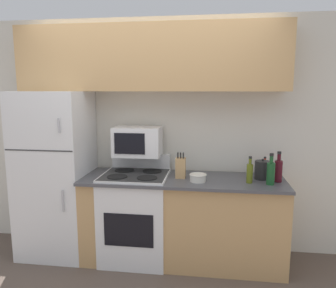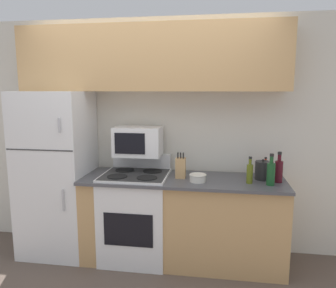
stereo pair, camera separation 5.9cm
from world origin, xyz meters
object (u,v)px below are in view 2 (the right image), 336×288
at_px(microwave, 138,141).
at_px(bottle_olive_oil, 250,173).
at_px(bottle_hot_sauce, 265,169).
at_px(stove, 136,215).
at_px(kettle, 263,170).
at_px(bottle_wine_green, 271,173).
at_px(knife_block, 181,168).
at_px(bottle_wine_red, 279,170).
at_px(bowl, 198,178).
at_px(refrigerator, 57,174).

height_order(microwave, bottle_olive_oil, microwave).
xyz_separation_m(bottle_olive_oil, bottle_hot_sauce, (0.18, 0.30, -0.02)).
distance_m(stove, microwave, 0.78).
bearing_deg(kettle, bottle_wine_green, -75.54).
relative_size(knife_block, bottle_hot_sauce, 1.32).
bearing_deg(kettle, bottle_wine_red, -30.67).
relative_size(knife_block, bowl, 1.55).
xyz_separation_m(bottle_wine_red, bottle_wine_green, (-0.09, -0.11, 0.00)).
height_order(bottle_olive_oil, kettle, bottle_olive_oil).
bearing_deg(bottle_wine_red, microwave, 173.69).
xyz_separation_m(bottle_hot_sauce, kettle, (-0.04, -0.14, 0.01)).
bearing_deg(bottle_olive_oil, microwave, 168.52).
xyz_separation_m(stove, bottle_wine_red, (1.43, -0.01, 0.54)).
relative_size(stove, bottle_olive_oil, 4.16).
height_order(bottle_olive_oil, bottle_wine_green, bottle_wine_green).
bearing_deg(knife_block, kettle, 4.49).
relative_size(refrigerator, bottle_hot_sauce, 8.84).
xyz_separation_m(knife_block, bottle_wine_red, (0.95, -0.02, 0.01)).
bearing_deg(refrigerator, kettle, 1.31).
xyz_separation_m(microwave, bottle_hot_sauce, (1.33, 0.06, -0.26)).
distance_m(refrigerator, knife_block, 1.36).
bearing_deg(bowl, refrigerator, 175.20).
bearing_deg(bottle_olive_oil, bottle_hot_sauce, 58.17).
relative_size(refrigerator, knife_block, 6.71).
bearing_deg(bottle_wine_red, bottle_wine_green, -129.35).
relative_size(bottle_hot_sauce, kettle, 0.96).
bearing_deg(bottle_olive_oil, refrigerator, 176.95).
bearing_deg(bottle_wine_green, bottle_wine_red, 50.65).
bearing_deg(bottle_olive_oil, knife_block, 172.07).
distance_m(microwave, kettle, 1.32).
bearing_deg(stove, bowl, -9.48).
relative_size(bottle_olive_oil, bottle_wine_green, 0.87).
height_order(bottle_wine_green, kettle, bottle_wine_green).
xyz_separation_m(microwave, bottle_wine_red, (1.43, -0.16, -0.22)).
xyz_separation_m(refrigerator, stove, (0.89, -0.02, -0.41)).
relative_size(refrigerator, bowl, 10.41).
xyz_separation_m(knife_block, bottle_hot_sauce, (0.86, 0.20, -0.03)).
height_order(bottle_wine_red, bottle_wine_green, same).
height_order(bottle_wine_red, bottle_hot_sauce, bottle_wine_red).
relative_size(refrigerator, bottle_olive_oil, 6.80).
xyz_separation_m(microwave, knife_block, (0.48, -0.14, -0.24)).
xyz_separation_m(refrigerator, bottle_hot_sauce, (2.22, 0.19, 0.09)).
distance_m(knife_block, bottle_wine_red, 0.95).
distance_m(stove, bowl, 0.81).
bearing_deg(kettle, bowl, -164.21).
distance_m(bottle_hot_sauce, bottle_wine_green, 0.33).
distance_m(microwave, bottle_hot_sauce, 1.36).
height_order(refrigerator, bottle_wine_green, refrigerator).
relative_size(stove, bottle_wine_green, 3.61).
xyz_separation_m(microwave, bottle_wine_green, (1.34, -0.27, -0.22)).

